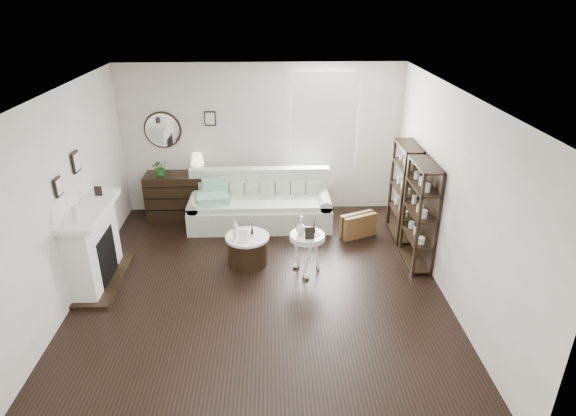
{
  "coord_description": "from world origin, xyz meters",
  "views": [
    {
      "loc": [
        0.16,
        -5.64,
        3.82
      ],
      "look_at": [
        0.4,
        0.8,
        0.88
      ],
      "focal_mm": 30.0,
      "sensor_mm": 36.0,
      "label": 1
    }
  ],
  "objects_px": {
    "sofa": "(260,207)",
    "dresser": "(181,195)",
    "pedestal_table": "(307,238)",
    "drum_table": "(248,249)"
  },
  "relations": [
    {
      "from": "sofa",
      "to": "pedestal_table",
      "type": "relative_size",
      "value": 3.98
    },
    {
      "from": "dresser",
      "to": "pedestal_table",
      "type": "bearing_deg",
      "value": -43.13
    },
    {
      "from": "sofa",
      "to": "drum_table",
      "type": "xyz_separation_m",
      "value": [
        -0.17,
        -1.35,
        -0.08
      ]
    },
    {
      "from": "pedestal_table",
      "to": "sofa",
      "type": "bearing_deg",
      "value": 113.53
    },
    {
      "from": "sofa",
      "to": "drum_table",
      "type": "height_order",
      "value": "sofa"
    },
    {
      "from": "drum_table",
      "to": "pedestal_table",
      "type": "distance_m",
      "value": 0.98
    },
    {
      "from": "sofa",
      "to": "dresser",
      "type": "relative_size",
      "value": 2.03
    },
    {
      "from": "dresser",
      "to": "pedestal_table",
      "type": "relative_size",
      "value": 1.96
    },
    {
      "from": "dresser",
      "to": "pedestal_table",
      "type": "distance_m",
      "value": 2.96
    },
    {
      "from": "dresser",
      "to": "drum_table",
      "type": "distance_m",
      "value": 2.17
    }
  ]
}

